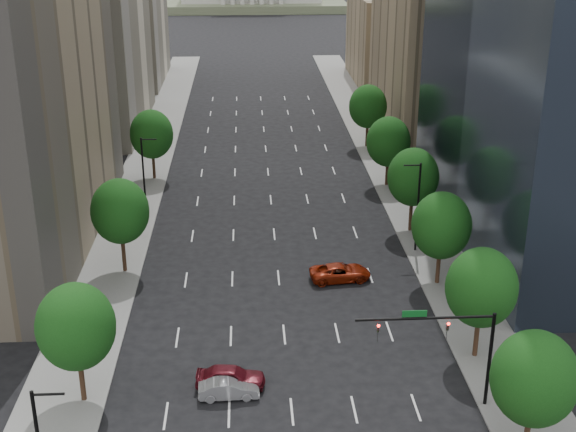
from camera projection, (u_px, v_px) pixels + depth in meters
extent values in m
cube|color=slate|center=(121.00, 237.00, 78.55)|extent=(6.00, 200.00, 0.15)
cube|color=slate|center=(424.00, 230.00, 80.15)|extent=(6.00, 200.00, 0.15)
cube|color=beige|center=(88.00, 8.00, 111.41)|extent=(14.00, 30.00, 35.00)
cube|color=beige|center=(124.00, 33.00, 145.16)|extent=(14.00, 26.00, 18.00)
cube|color=#8C7759|center=(435.00, 26.00, 112.15)|extent=(14.00, 30.00, 30.00)
cube|color=#8C7759|center=(392.00, 39.00, 145.33)|extent=(14.00, 26.00, 16.00)
cylinder|color=#382316|center=(528.00, 428.00, 46.97)|extent=(0.36, 0.36, 3.75)
ellipsoid|color=#10370F|center=(535.00, 379.00, 45.66)|extent=(5.20, 5.20, 5.98)
cylinder|color=#382316|center=(477.00, 333.00, 57.12)|extent=(0.36, 0.36, 4.00)
ellipsoid|color=#10370F|center=(482.00, 288.00, 55.72)|extent=(5.20, 5.20, 5.98)
cylinder|color=#382316|center=(438.00, 264.00, 68.26)|extent=(0.36, 0.36, 3.90)
ellipsoid|color=#10370F|center=(441.00, 225.00, 66.89)|extent=(5.20, 5.20, 5.98)
cylinder|color=#382316|center=(411.00, 213.00, 79.34)|extent=(0.36, 0.36, 4.10)
ellipsoid|color=#10370F|center=(413.00, 177.00, 77.90)|extent=(5.20, 5.20, 5.98)
cylinder|color=#382316|center=(387.00, 171.00, 92.37)|extent=(0.36, 0.36, 3.80)
ellipsoid|color=#10370F|center=(388.00, 142.00, 91.04)|extent=(5.20, 5.20, 5.98)
cylinder|color=#382316|center=(367.00, 133.00, 107.16)|extent=(0.36, 0.36, 4.00)
ellipsoid|color=#10370F|center=(368.00, 106.00, 105.76)|extent=(5.20, 5.20, 5.98)
cylinder|color=#382316|center=(82.00, 376.00, 51.97)|extent=(0.36, 0.36, 4.00)
ellipsoid|color=#10370F|center=(76.00, 327.00, 50.57)|extent=(5.20, 5.20, 5.98)
cylinder|color=#382316|center=(124.00, 251.00, 70.47)|extent=(0.36, 0.36, 4.15)
ellipsoid|color=#10370F|center=(120.00, 211.00, 69.02)|extent=(5.20, 5.20, 5.98)
cylinder|color=#382316|center=(154.00, 164.00, 94.60)|extent=(0.36, 0.36, 3.95)
ellipsoid|color=#10370F|center=(152.00, 134.00, 93.22)|extent=(5.20, 5.20, 5.98)
cylinder|color=black|center=(418.00, 208.00, 73.77)|extent=(0.20, 0.20, 9.00)
cylinder|color=black|center=(412.00, 165.00, 72.13)|extent=(1.60, 0.14, 0.14)
cylinder|color=black|center=(48.00, 394.00, 38.38)|extent=(1.60, 0.14, 0.14)
cylinder|color=black|center=(144.00, 179.00, 81.64)|extent=(0.20, 0.20, 9.00)
cylinder|color=black|center=(149.00, 139.00, 80.08)|extent=(1.60, 0.14, 0.14)
cylinder|color=black|center=(490.00, 361.00, 50.95)|extent=(0.24, 0.24, 7.00)
cylinder|color=black|center=(425.00, 318.00, 49.49)|extent=(9.00, 0.18, 0.18)
imported|color=black|center=(448.00, 325.00, 49.77)|extent=(0.18, 0.22, 1.10)
imported|color=black|center=(378.00, 327.00, 49.54)|extent=(0.18, 0.22, 1.10)
sphere|color=#FF0C07|center=(449.00, 324.00, 49.53)|extent=(0.20, 0.20, 0.20)
sphere|color=#FF0C07|center=(379.00, 326.00, 49.30)|extent=(0.20, 0.20, 0.20)
cube|color=#0C591E|center=(415.00, 314.00, 49.32)|extent=(1.60, 0.06, 0.45)
cube|color=#596647|center=(252.00, 3.00, 254.97)|extent=(60.00, 40.00, 2.50)
ellipsoid|color=olive|center=(49.00, 3.00, 547.83)|extent=(380.00, 342.00, 190.00)
ellipsoid|color=olive|center=(299.00, 7.00, 597.45)|extent=(440.00, 396.00, 240.00)
imported|color=#500D16|center=(231.00, 377.00, 53.90)|extent=(4.95, 2.27, 1.65)
imported|color=#9B9BA0|center=(229.00, 388.00, 52.87)|extent=(4.21, 1.59, 1.37)
imported|color=maroon|center=(340.00, 272.00, 69.41)|extent=(5.70, 3.13, 1.51)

